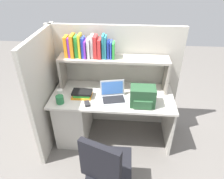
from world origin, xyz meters
TOP-DOWN VIEW (x-y plane):
  - ground_plane at (0.00, 0.00)m, footprint 8.00×8.00m
  - desk at (-0.39, 0.00)m, footprint 1.60×0.70m
  - cubicle_partition_rear at (0.00, 0.38)m, footprint 1.84×0.05m
  - cubicle_partition_left at (-0.85, -0.05)m, footprint 0.05×1.06m
  - overhead_hutch at (0.00, 0.20)m, footprint 1.44×0.28m
  - reference_books_on_shelf at (-0.32, 0.20)m, footprint 0.63×0.19m
  - laptop at (0.01, -0.08)m, footprint 0.36×0.31m
  - backpack at (0.38, -0.18)m, footprint 0.30×0.23m
  - computer_mouse at (-0.29, -0.24)m, footprint 0.09×0.12m
  - paper_cup at (-0.68, -0.07)m, footprint 0.08×0.08m
  - snack_canister at (-0.63, -0.23)m, footprint 0.10×0.10m
  - desk_book_stack at (-0.39, -0.06)m, footprint 0.26×0.19m
  - office_chair at (0.03, -0.93)m, footprint 0.53×0.55m

SIDE VIEW (x-z plane):
  - ground_plane at x=0.00m, z-range 0.00..0.00m
  - office_chair at x=0.03m, z-range -0.07..0.86m
  - desk at x=-0.39m, z-range 0.04..0.77m
  - computer_mouse at x=-0.29m, z-range 0.73..0.76m
  - desk_book_stack at x=-0.39m, z-range 0.73..0.81m
  - cubicle_partition_rear at x=0.00m, z-range 0.00..1.55m
  - cubicle_partition_left at x=-0.85m, z-range 0.00..1.55m
  - paper_cup at x=-0.68m, z-range 0.73..0.82m
  - laptop at x=0.01m, z-range 0.67..0.89m
  - snack_canister at x=-0.63m, z-range 0.73..0.83m
  - backpack at x=0.38m, z-range 0.73..0.97m
  - overhead_hutch at x=0.00m, z-range 0.86..1.31m
  - reference_books_on_shelf at x=-0.32m, z-range 1.16..1.46m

